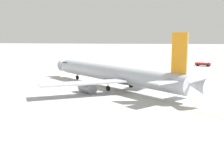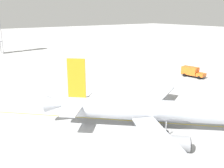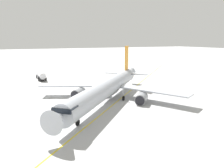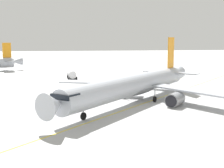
% 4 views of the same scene
% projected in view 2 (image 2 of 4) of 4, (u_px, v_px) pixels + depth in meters
% --- Properties ---
extents(ground_plane, '(600.00, 600.00, 0.00)m').
position_uv_depth(ground_plane, '(164.00, 129.00, 45.05)').
color(ground_plane, '#B2B2B2').
extents(airliner_main, '(35.61, 34.57, 12.06)m').
position_uv_depth(airliner_main, '(173.00, 112.00, 44.65)').
color(airliner_main, '#B2B7C1').
rests_on(airliner_main, ground_plane).
extents(catering_truck_truck, '(3.66, 7.60, 3.10)m').
position_uv_depth(catering_truck_truck, '(192.00, 72.00, 80.78)').
color(catering_truck_truck, '#232326').
rests_on(catering_truck_truck, ground_plane).
extents(taxiway_centreline, '(104.37, 107.59, 0.01)m').
position_uv_depth(taxiway_centreline, '(160.00, 123.00, 47.76)').
color(taxiway_centreline, yellow).
rests_on(taxiway_centreline, ground_plane).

